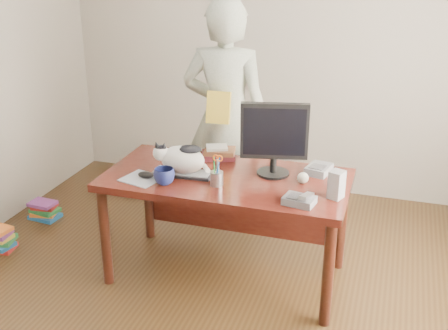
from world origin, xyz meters
TOP-DOWN VIEW (x-y plane):
  - room at (0.00, 0.00)m, footprint 4.50×4.50m
  - desk at (0.00, 0.68)m, footprint 1.60×0.80m
  - keyboard at (-0.28, 0.54)m, footprint 0.40×0.17m
  - cat at (-0.30, 0.54)m, footprint 0.39×0.21m
  - monitor at (0.29, 0.71)m, footprint 0.44×0.26m
  - pen_cup at (-0.02, 0.45)m, footprint 0.09×0.09m
  - mousepad at (-0.51, 0.39)m, footprint 0.28×0.27m
  - mouse at (-0.49, 0.41)m, footprint 0.12×0.09m
  - coffee_mug at (-0.34, 0.36)m, footprint 0.18×0.18m
  - phone at (0.54, 0.34)m, footprint 0.20×0.16m
  - speaker at (0.73, 0.49)m, footprint 0.10×0.11m
  - baseball at (0.50, 0.64)m, footprint 0.07×0.07m
  - book_stack at (-0.15, 0.90)m, footprint 0.28×0.24m
  - calculator at (0.57, 0.84)m, footprint 0.18×0.21m
  - person at (-0.23, 1.31)m, footprint 0.70×0.49m
  - held_book at (-0.23, 1.14)m, footprint 0.18×0.12m
  - book_pile_b at (-1.72, 0.95)m, footprint 0.26×0.20m

SIDE VIEW (x-z plane):
  - book_pile_b at x=-1.72m, z-range 0.00..0.15m
  - desk at x=0.00m, z-range 0.23..0.98m
  - mousepad at x=-0.51m, z-range 0.75..0.76m
  - keyboard at x=-0.28m, z-range 0.75..0.77m
  - mouse at x=-0.49m, z-range 0.75..0.80m
  - calculator at x=0.57m, z-range 0.75..0.81m
  - phone at x=0.54m, z-range 0.74..0.82m
  - baseball at x=0.50m, z-range 0.75..0.82m
  - book_stack at x=-0.15m, z-range 0.74..0.83m
  - coffee_mug at x=-0.34m, z-range 0.75..0.85m
  - pen_cup at x=-0.02m, z-range 0.70..0.91m
  - speaker at x=0.73m, z-range 0.75..0.92m
  - cat at x=-0.30m, z-range 0.76..0.98m
  - person at x=-0.23m, z-range 0.00..1.83m
  - monitor at x=0.29m, z-range 0.78..1.27m
  - held_book at x=-0.23m, z-range 0.93..1.17m
  - room at x=0.00m, z-range -0.90..3.60m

